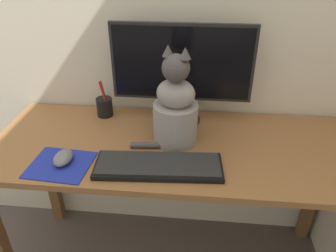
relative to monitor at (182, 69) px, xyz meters
name	(u,v)px	position (x,y,z in m)	size (l,w,h in m)	color
desk	(174,165)	(-0.01, -0.19, -0.34)	(1.45, 0.57, 0.72)	brown
monitor	(182,69)	(0.00, 0.00, 0.00)	(0.58, 0.17, 0.42)	black
keyboard	(158,166)	(-0.06, -0.35, -0.23)	(0.46, 0.18, 0.02)	black
mousepad_left	(61,165)	(-0.41, -0.36, -0.24)	(0.23, 0.20, 0.00)	#1E2D9E
computer_mouse_left	(63,158)	(-0.40, -0.35, -0.22)	(0.06, 0.10, 0.04)	slate
cat	(176,109)	(-0.01, -0.17, -0.10)	(0.28, 0.21, 0.39)	gray
pen_cup	(105,106)	(-0.34, 0.01, -0.20)	(0.07, 0.07, 0.17)	black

